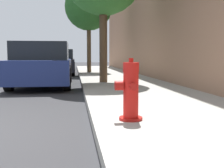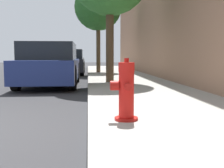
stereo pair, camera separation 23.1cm
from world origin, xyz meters
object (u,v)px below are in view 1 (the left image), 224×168
object	(u,v)px
fire_hydrant	(130,92)
parked_car_near	(43,65)
parked_car_mid	(58,62)
street_tree_far	(89,7)
parked_car_far	(60,60)

from	to	relation	value
fire_hydrant	parked_car_near	size ratio (longest dim) A/B	0.19
fire_hydrant	parked_car_mid	xyz separation A→B (m)	(-1.54, 11.43, 0.13)
parked_car_near	street_tree_far	bearing A→B (deg)	71.82
parked_car_near	parked_car_mid	distance (m)	5.83
parked_car_near	parked_car_far	bearing A→B (deg)	90.20
parked_car_near	fire_hydrant	bearing A→B (deg)	-73.33
parked_car_near	parked_car_mid	bearing A→B (deg)	88.60
fire_hydrant	parked_car_mid	world-z (taller)	parked_car_mid
parked_car_mid	parked_car_far	world-z (taller)	parked_car_far
fire_hydrant	parked_car_far	size ratio (longest dim) A/B	0.20
fire_hydrant	street_tree_far	xyz separation A→B (m)	(0.05, 10.87, 2.90)
parked_car_far	parked_car_mid	bearing A→B (deg)	-88.33
street_tree_far	parked_car_mid	bearing A→B (deg)	160.56
parked_car_near	parked_car_far	size ratio (longest dim) A/B	1.08
fire_hydrant	parked_car_far	world-z (taller)	parked_car_far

